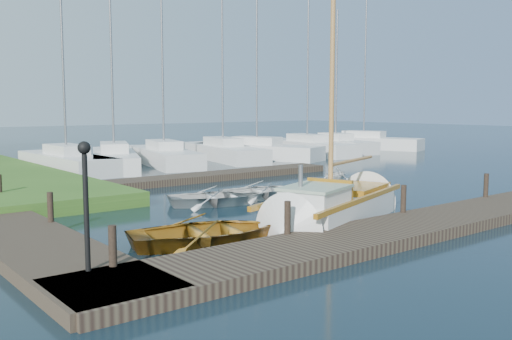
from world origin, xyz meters
TOP-DOWN VIEW (x-y plane):
  - ground at (0.00, 0.00)m, footprint 160.00×160.00m
  - near_dock at (0.00, -6.00)m, footprint 18.00×2.20m
  - far_dock at (2.00, 6.50)m, footprint 14.00×1.60m
  - pontoon at (10.00, 16.00)m, footprint 30.00×1.60m
  - mooring_post_0 at (-7.50, -5.00)m, footprint 0.16×0.16m
  - mooring_post_1 at (-3.00, -5.00)m, footprint 0.16×0.16m
  - mooring_post_2 at (1.50, -5.00)m, footprint 0.16×0.16m
  - mooring_post_3 at (6.00, -5.00)m, footprint 0.16×0.16m
  - mooring_post_4 at (-7.00, 0.00)m, footprint 0.16×0.16m
  - mooring_post_5 at (-7.00, 5.00)m, footprint 0.16×0.16m
  - lamp_post at (-8.00, -5.00)m, footprint 0.24×0.24m
  - sailboat at (0.20, -3.54)m, footprint 7.39×4.23m
  - dinghy at (-4.37, -3.64)m, footprint 4.51×3.71m
  - tender_a at (-0.99, 0.85)m, footprint 4.03×3.46m
  - tender_c at (1.20, 0.92)m, footprint 3.91×3.24m
  - tender_d at (6.39, 2.36)m, footprint 2.16×2.00m
  - marina_boat_0 at (-1.55, 13.68)m, footprint 2.51×8.14m
  - marina_boat_1 at (1.06, 13.69)m, footprint 5.26×8.62m
  - marina_boat_2 at (4.16, 13.76)m, footprint 4.11×8.69m
  - marina_boat_3 at (8.55, 14.11)m, footprint 3.92×9.22m
  - marina_boat_4 at (10.71, 13.41)m, footprint 5.05×8.89m
  - marina_boat_5 at (15.52, 13.79)m, footprint 3.28×9.17m
  - marina_boat_6 at (18.29, 13.72)m, footprint 2.88×7.06m
  - marina_boat_7 at (22.57, 14.76)m, footprint 5.13×9.27m

SIDE VIEW (x-z plane):
  - ground at x=0.00m, z-range 0.00..0.00m
  - near_dock at x=0.00m, z-range 0.00..0.30m
  - far_dock at x=2.00m, z-range 0.00..0.30m
  - pontoon at x=10.00m, z-range 0.00..0.30m
  - sailboat at x=0.20m, z-range -4.57..5.26m
  - tender_c at x=1.20m, z-range 0.00..0.70m
  - tender_a at x=-0.99m, z-range 0.00..0.70m
  - dinghy at x=-4.37m, z-range 0.00..0.81m
  - tender_d at x=6.39m, z-range 0.00..0.94m
  - marina_boat_0 at x=-1.55m, z-range -4.31..5.43m
  - marina_boat_1 at x=1.06m, z-range -4.63..5.76m
  - marina_boat_5 at x=15.52m, z-range -4.81..5.94m
  - marina_boat_4 at x=10.71m, z-range -4.92..6.06m
  - marina_boat_6 at x=18.29m, z-range -4.51..5.65m
  - marina_boat_2 at x=4.16m, z-range -5.05..6.19m
  - marina_boat_3 at x=8.55m, z-range -5.23..6.38m
  - marina_boat_7 at x=22.57m, z-range -5.57..6.73m
  - mooring_post_0 at x=-7.50m, z-range 0.30..1.10m
  - mooring_post_1 at x=-3.00m, z-range 0.30..1.10m
  - mooring_post_2 at x=1.50m, z-range 0.30..1.10m
  - mooring_post_3 at x=6.00m, z-range 0.30..1.10m
  - mooring_post_4 at x=-7.00m, z-range 0.30..1.10m
  - mooring_post_5 at x=-7.00m, z-range 0.30..1.10m
  - lamp_post at x=-8.00m, z-range 0.65..3.09m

